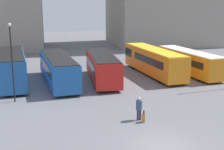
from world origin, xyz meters
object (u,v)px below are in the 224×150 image
bus_2 (102,67)px  traveler (139,106)px  suitcase (143,118)px  bus_0 (12,67)px  bus_1 (58,68)px  bus_3 (153,60)px  lamp_post_0 (12,57)px  bus_4 (188,61)px

bus_2 → traveler: 12.24m
bus_2 → suitcase: bearing=-174.4°
traveler → suitcase: bearing=-151.1°
bus_0 → suitcase: (10.18, -13.46, -1.48)m
suitcase → bus_1: bearing=30.5°
suitcase → traveler: bearing=28.9°
bus_3 → lamp_post_0: (-15.16, -7.73, 2.19)m
suitcase → lamp_post_0: (-9.41, 6.85, 3.56)m
bus_1 → suitcase: 13.95m
bus_0 → traveler: bus_0 is taller
bus_1 → lamp_post_0: lamp_post_0 is taller
bus_0 → traveler: (9.99, -12.98, -0.76)m
bus_1 → lamp_post_0: 7.44m
bus_3 → suitcase: bearing=152.7°
bus_4 → traveler: size_ratio=6.52×
bus_1 → lamp_post_0: bearing=140.3°
bus_2 → lamp_post_0: lamp_post_0 is taller
traveler → suitcase: (0.19, -0.48, -0.71)m
bus_0 → lamp_post_0: bearing=-179.1°
bus_4 → bus_0: bearing=84.1°
bus_0 → bus_3: bearing=-91.7°
suitcase → bus_0: bearing=44.2°
bus_0 → lamp_post_0: size_ratio=1.67×
bus_1 → lamp_post_0: (-3.91, -5.91, 2.26)m
traveler → suitcase: traveler is taller
suitcase → bus_3: bearing=-14.4°
bus_3 → bus_4: (4.29, -0.46, -0.17)m
bus_1 → bus_4: bus_1 is taller
bus_2 → traveler: bus_2 is taller
bus_1 → bus_4: 15.59m
bus_2 → bus_3: size_ratio=0.84×
bus_1 → suitcase: bearing=-162.9°
bus_0 → bus_1: bus_0 is taller
bus_0 → suitcase: size_ratio=12.26×
bus_2 → bus_4: (10.74, 1.41, -0.06)m
bus_4 → lamp_post_0: size_ratio=1.70×
bus_0 → suitcase: bus_0 is taller
bus_2 → bus_4: 10.83m
bus_0 → bus_2: bus_0 is taller
bus_2 → bus_4: bearing=-80.1°
suitcase → lamp_post_0: 12.17m
bus_2 → traveler: size_ratio=6.03×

